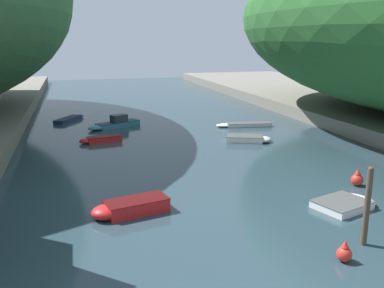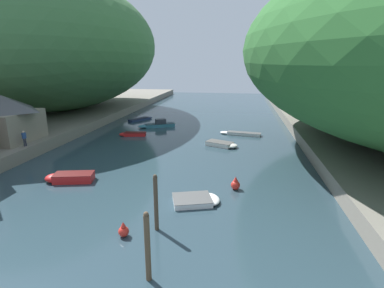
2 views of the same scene
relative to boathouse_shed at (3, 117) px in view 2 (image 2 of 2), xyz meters
The scene contains 16 objects.
water_surface 20.58m from the boathouse_shed, 19.56° to the left, with size 130.00×130.00×0.00m, color #283D47.
left_bank 10.03m from the boathouse_shed, 134.34° to the left, with size 22.00×120.00×1.35m.
hillside_left 25.56m from the boathouse_shed, 108.75° to the left, with size 35.39×49.55×23.27m.
boathouse_shed is the anchor object (origin of this frame).
boat_open_rowboat 20.94m from the boathouse_shed, 50.42° to the left, with size 5.79×3.88×1.27m.
boat_mid_channel 14.13m from the boathouse_shed, 31.09° to the right, with size 4.32×2.37×0.73m.
boat_cabin_cruiser 25.39m from the boathouse_shed, 14.60° to the left, with size 4.30×3.08×0.53m.
boat_navy_launch 23.37m from the boathouse_shed, 67.32° to the left, with size 3.63×4.97×0.40m.
boat_far_right_bank 29.36m from the boathouse_shed, 26.01° to the left, with size 5.94×2.12×0.41m.
boat_red_skiff 15.38m from the boathouse_shed, 40.76° to the left, with size 3.87×1.76×0.50m.
boat_far_upstream 25.43m from the boathouse_shed, 21.54° to the right, with size 3.93×3.07×0.42m.
mooring_post_nearest 28.47m from the boathouse_shed, 38.42° to the right, with size 0.27×0.27×3.58m.
mooring_post_second 25.29m from the boathouse_shed, 31.83° to the right, with size 0.26×0.26×3.64m.
channel_buoy_near 24.62m from the boathouse_shed, 36.10° to the right, with size 0.64×0.64×0.96m.
channel_buoy_far 27.10m from the boathouse_shed, 13.80° to the right, with size 0.75×0.75×1.12m.
person_on_quay 4.44m from the boathouse_shed, 25.41° to the right, with size 0.33×0.43×1.69m.
Camera 2 is at (7.21, -5.99, 10.05)m, focal length 28.00 mm.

